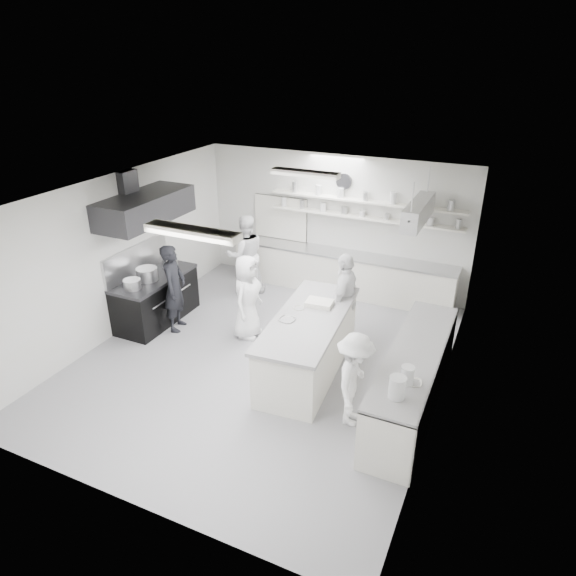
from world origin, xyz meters
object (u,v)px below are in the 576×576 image
at_px(prep_island, 308,345).
at_px(cook_back, 245,255).
at_px(right_counter, 413,380).
at_px(stove, 156,300).
at_px(back_counter, 340,273).
at_px(cook_stove, 174,288).

relative_size(prep_island, cook_back, 1.47).
bearing_deg(right_counter, stove, 173.48).
relative_size(back_counter, cook_back, 2.79).
height_order(back_counter, prep_island, prep_island).
distance_m(back_counter, right_counter, 4.13).
bearing_deg(prep_island, back_counter, 95.06).
distance_m(back_counter, cook_stove, 3.75).
height_order(stove, cook_stove, cook_stove).
distance_m(stove, back_counter, 4.03).
relative_size(cook_stove, cook_back, 0.96).
bearing_deg(cook_stove, cook_back, -28.12).
relative_size(stove, cook_back, 1.00).
relative_size(stove, cook_stove, 1.04).
height_order(cook_stove, cook_back, cook_back).
distance_m(right_counter, cook_stove, 4.74).
distance_m(back_counter, cook_back, 2.15).
bearing_deg(prep_island, stove, 169.33).
xyz_separation_m(right_counter, prep_island, (-1.81, 0.24, 0.02)).
height_order(stove, back_counter, back_counter).
relative_size(prep_island, cook_stove, 1.53).
height_order(back_counter, cook_stove, cook_stove).
bearing_deg(prep_island, right_counter, -12.28).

